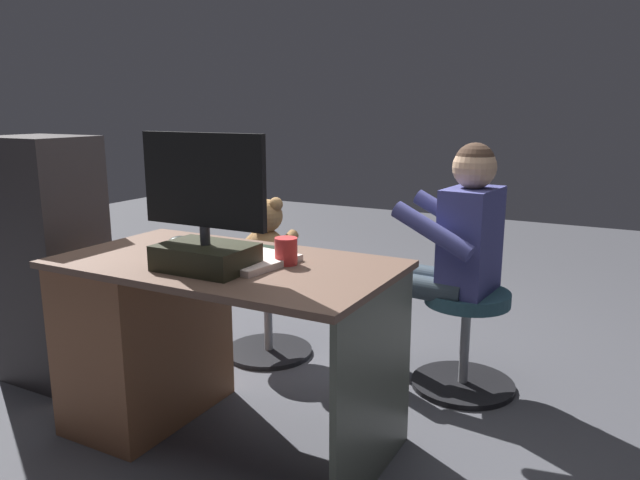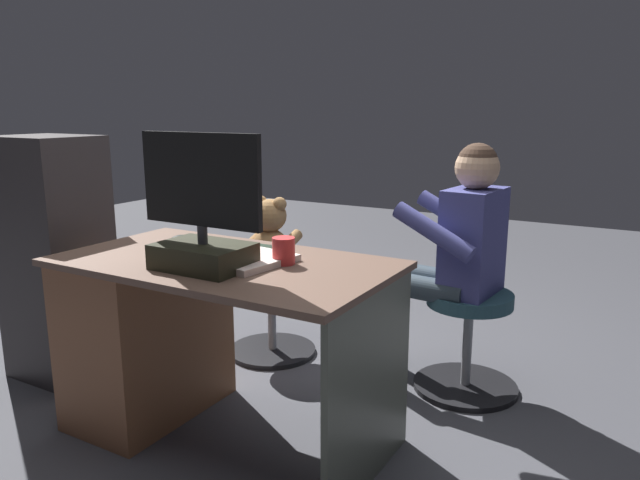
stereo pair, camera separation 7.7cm
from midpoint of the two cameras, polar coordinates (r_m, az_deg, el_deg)
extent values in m
plane|color=#45464C|center=(2.81, -3.04, -14.76)|extent=(10.00, 10.00, 0.00)
cube|color=brown|center=(2.28, -8.16, -2.21)|extent=(1.27, 0.70, 0.03)
cube|color=brown|center=(2.66, -15.19, -8.56)|extent=(0.41, 0.65, 0.70)
cube|color=#51584B|center=(2.11, 5.84, -13.95)|extent=(0.02, 0.63, 0.70)
cube|color=black|center=(2.16, -9.99, -1.51)|extent=(0.33, 0.23, 0.09)
cylinder|color=#333338|center=(2.15, -10.07, 0.49)|extent=(0.04, 0.04, 0.06)
cube|color=black|center=(2.12, -10.27, 5.64)|extent=(0.50, 0.02, 0.32)
cube|color=#19598C|center=(2.13, -10.02, 5.68)|extent=(0.46, 0.00, 0.29)
cube|color=black|center=(2.43, -6.87, -0.72)|extent=(0.42, 0.14, 0.02)
ellipsoid|color=#2A2E2A|center=(2.58, -12.36, 0.06)|extent=(0.06, 0.10, 0.04)
cylinder|color=red|center=(2.19, -2.46, -1.03)|extent=(0.08, 0.08, 0.10)
cube|color=black|center=(2.33, -13.03, -1.55)|extent=(0.09, 0.16, 0.02)
cube|color=beige|center=(2.21, -5.48, -1.99)|extent=(0.26, 0.33, 0.02)
cylinder|color=black|center=(3.28, -3.84, -10.41)|extent=(0.46, 0.46, 0.03)
cylinder|color=gray|center=(3.20, -3.89, -7.03)|extent=(0.04, 0.04, 0.38)
cylinder|color=#353B8E|center=(3.14, -3.95, -3.20)|extent=(0.37, 0.37, 0.06)
ellipsoid|color=#A47748|center=(3.10, -3.99, -0.81)|extent=(0.20, 0.17, 0.21)
sphere|color=#A47748|center=(3.07, -4.04, 2.33)|extent=(0.17, 0.17, 0.17)
sphere|color=beige|center=(3.13, -3.30, 2.30)|extent=(0.06, 0.06, 0.06)
sphere|color=#A47748|center=(3.02, -3.12, 3.42)|extent=(0.07, 0.07, 0.07)
sphere|color=#A47748|center=(3.09, -4.97, 3.58)|extent=(0.07, 0.07, 0.07)
cylinder|color=#A47748|center=(3.07, -2.08, -0.13)|extent=(0.06, 0.16, 0.11)
cylinder|color=#A47748|center=(3.18, -5.12, 0.27)|extent=(0.06, 0.16, 0.11)
cylinder|color=#A47748|center=(3.18, -2.06, -1.76)|extent=(0.07, 0.13, 0.07)
cylinder|color=#A47748|center=(3.24, -3.63, -1.53)|extent=(0.07, 0.13, 0.07)
cylinder|color=black|center=(2.97, 14.32, -13.27)|extent=(0.48, 0.48, 0.03)
cylinder|color=gray|center=(2.89, 14.54, -9.61)|extent=(0.04, 0.04, 0.38)
cylinder|color=#294E5B|center=(2.82, 14.79, -5.41)|extent=(0.39, 0.39, 0.06)
cube|color=#424484|center=(2.75, 15.09, -0.15)|extent=(0.23, 0.34, 0.47)
sphere|color=tan|center=(2.70, 15.48, 6.61)|extent=(0.19, 0.19, 0.19)
sphere|color=#473327|center=(2.70, 15.51, 7.02)|extent=(0.18, 0.18, 0.18)
cylinder|color=#424484|center=(2.57, 11.56, 0.77)|extent=(0.38, 0.11, 0.23)
cylinder|color=#424484|center=(2.95, 13.28, 2.19)|extent=(0.38, 0.11, 0.23)
cylinder|color=#303D46|center=(2.76, 10.55, -4.52)|extent=(0.40, 0.15, 0.11)
cylinder|color=#303D46|center=(2.89, 6.57, -8.94)|extent=(0.10, 0.10, 0.47)
cylinder|color=#303D46|center=(2.92, 11.38, -3.58)|extent=(0.40, 0.15, 0.11)
cylinder|color=#303D46|center=(3.05, 7.59, -7.81)|extent=(0.10, 0.10, 0.47)
cube|color=#2F2B2B|center=(3.11, -23.10, -1.67)|extent=(0.44, 0.36, 1.16)
camera|label=1|loc=(0.04, -89.10, 0.20)|focal=33.76mm
camera|label=2|loc=(0.04, 90.90, -0.20)|focal=33.76mm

